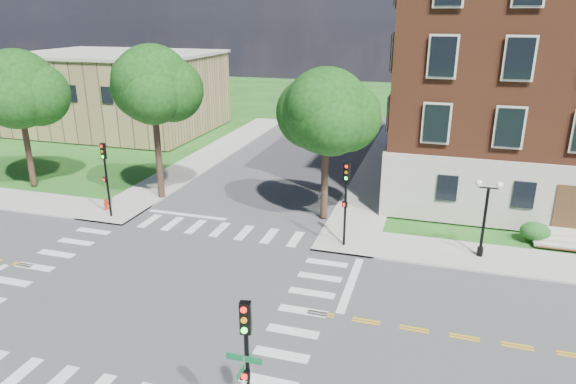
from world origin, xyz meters
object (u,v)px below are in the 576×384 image
(traffic_signal_ne, at_px, (346,194))
(street_sign_pole, at_px, (245,382))
(traffic_signal_se, at_px, (247,355))
(fire_hydrant, at_px, (106,205))
(traffic_signal_nw, at_px, (106,170))
(twin_lamp_west, at_px, (485,214))

(traffic_signal_ne, relative_size, street_sign_pole, 1.55)
(traffic_signal_se, relative_size, fire_hydrant, 6.40)
(traffic_signal_se, xyz_separation_m, traffic_signal_nw, (-15.00, 14.51, 0.00))
(traffic_signal_ne, relative_size, twin_lamp_west, 1.13)
(twin_lamp_west, bearing_deg, fire_hydrant, 179.72)
(traffic_signal_se, bearing_deg, street_sign_pole, -109.30)
(twin_lamp_west, bearing_deg, traffic_signal_ne, -173.91)
(traffic_signal_se, height_order, traffic_signal_ne, same)
(traffic_signal_ne, bearing_deg, traffic_signal_se, -90.57)
(twin_lamp_west, relative_size, fire_hydrant, 5.64)
(traffic_signal_nw, bearing_deg, traffic_signal_ne, 0.14)
(fire_hydrant, bearing_deg, traffic_signal_se, -44.05)
(traffic_signal_nw, bearing_deg, traffic_signal_se, -44.05)
(traffic_signal_se, height_order, fire_hydrant, traffic_signal_se)
(traffic_signal_ne, height_order, fire_hydrant, traffic_signal_ne)
(twin_lamp_west, xyz_separation_m, fire_hydrant, (-23.36, 0.12, -2.06))
(traffic_signal_se, xyz_separation_m, traffic_signal_ne, (0.14, 14.55, 0.00))
(traffic_signal_nw, distance_m, fire_hydrant, 3.03)
(traffic_signal_ne, relative_size, traffic_signal_nw, 1.00)
(traffic_signal_se, xyz_separation_m, twin_lamp_west, (7.40, 15.32, -0.66))
(street_sign_pole, bearing_deg, twin_lamp_west, 64.26)
(traffic_signal_se, height_order, traffic_signal_nw, same)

